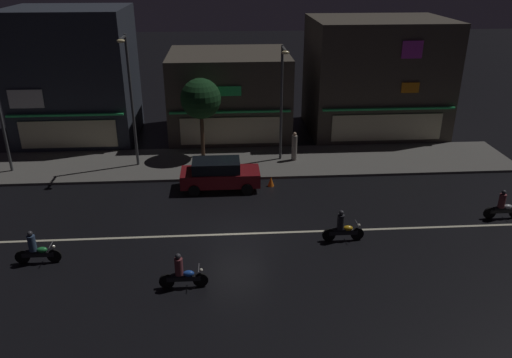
# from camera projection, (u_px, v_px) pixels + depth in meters

# --- Properties ---
(ground_plane) EXTENTS (140.00, 140.00, 0.00)m
(ground_plane) POSITION_uv_depth(u_px,v_px,m) (237.00, 234.00, 23.24)
(ground_plane) COLOR black
(lane_divider_stripe) EXTENTS (33.14, 0.16, 0.01)m
(lane_divider_stripe) POSITION_uv_depth(u_px,v_px,m) (237.00, 234.00, 23.23)
(lane_divider_stripe) COLOR beige
(lane_divider_stripe) RESTS_ON ground
(sidewalk_far) EXTENTS (34.88, 5.07, 0.14)m
(sidewalk_far) POSITION_uv_depth(u_px,v_px,m) (232.00, 162.00, 31.17)
(sidewalk_far) COLOR #5B5954
(sidewalk_far) RESTS_ON ground
(storefront_left_block) EXTENTS (7.68, 6.79, 8.80)m
(storefront_left_block) POSITION_uv_depth(u_px,v_px,m) (75.00, 75.00, 34.11)
(storefront_left_block) COLOR #2D333D
(storefront_left_block) RESTS_ON ground
(storefront_center_block) EXTENTS (9.35, 7.30, 7.95)m
(storefront_center_block) POSITION_uv_depth(u_px,v_px,m) (375.00, 76.00, 35.82)
(storefront_center_block) COLOR #4C443A
(storefront_center_block) RESTS_ON ground
(storefront_right_block) EXTENTS (8.26, 7.16, 5.76)m
(storefront_right_block) POSITION_uv_depth(u_px,v_px,m) (229.00, 94.00, 35.54)
(storefront_right_block) COLOR #4C443A
(storefront_right_block) RESTS_ON ground
(streetlamp_mid) EXTENTS (0.44, 1.64, 7.76)m
(streetlamp_mid) POSITION_uv_depth(u_px,v_px,m) (130.00, 92.00, 28.67)
(streetlamp_mid) COLOR #47494C
(streetlamp_mid) RESTS_ON sidewalk_far
(streetlamp_east) EXTENTS (0.44, 1.64, 7.00)m
(streetlamp_east) POSITION_uv_depth(u_px,v_px,m) (282.00, 95.00, 29.72)
(streetlamp_east) COLOR #47494C
(streetlamp_east) RESTS_ON sidewalk_far
(pedestrian_on_sidewalk) EXTENTS (0.34, 0.34, 1.81)m
(pedestrian_on_sidewalk) POSITION_uv_depth(u_px,v_px,m) (294.00, 147.00, 31.05)
(pedestrian_on_sidewalk) COLOR gray
(pedestrian_on_sidewalk) RESTS_ON sidewalk_far
(street_tree) EXTENTS (2.48, 2.48, 4.96)m
(street_tree) POSITION_uv_depth(u_px,v_px,m) (201.00, 99.00, 30.57)
(street_tree) COLOR #473323
(street_tree) RESTS_ON sidewalk_far
(parked_car_near_kerb) EXTENTS (4.30, 1.98, 1.67)m
(parked_car_near_kerb) POSITION_uv_depth(u_px,v_px,m) (219.00, 174.00, 27.50)
(parked_car_near_kerb) COLOR maroon
(parked_car_near_kerb) RESTS_ON ground
(motorcycle_lead) EXTENTS (1.90, 0.60, 1.52)m
(motorcycle_lead) POSITION_uv_depth(u_px,v_px,m) (503.00, 207.00, 24.41)
(motorcycle_lead) COLOR black
(motorcycle_lead) RESTS_ON ground
(motorcycle_following) EXTENTS (1.90, 0.60, 1.52)m
(motorcycle_following) POSITION_uv_depth(u_px,v_px,m) (36.00, 250.00, 20.81)
(motorcycle_following) COLOR black
(motorcycle_following) RESTS_ON ground
(motorcycle_opposite_lane) EXTENTS (1.90, 0.60, 1.52)m
(motorcycle_opposite_lane) POSITION_uv_depth(u_px,v_px,m) (342.00, 228.00, 22.48)
(motorcycle_opposite_lane) COLOR black
(motorcycle_opposite_lane) RESTS_ON ground
(motorcycle_trailing_far) EXTENTS (1.90, 0.60, 1.52)m
(motorcycle_trailing_far) POSITION_uv_depth(u_px,v_px,m) (182.00, 273.00, 19.25)
(motorcycle_trailing_far) COLOR black
(motorcycle_trailing_far) RESTS_ON ground
(traffic_cone) EXTENTS (0.36, 0.36, 0.55)m
(traffic_cone) POSITION_uv_depth(u_px,v_px,m) (271.00, 181.00, 28.04)
(traffic_cone) COLOR orange
(traffic_cone) RESTS_ON ground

